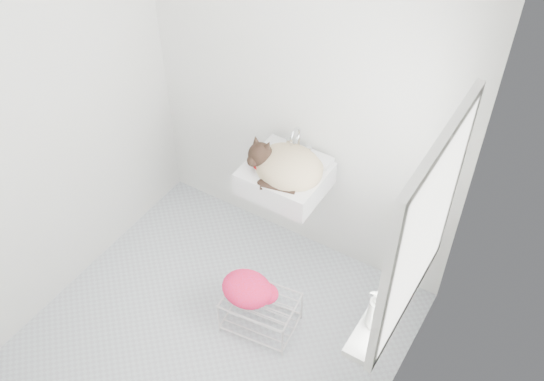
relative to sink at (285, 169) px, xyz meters
The scene contains 15 objects.
floor 1.13m from the sink, 93.12° to the right, with size 2.20×2.00×0.02m, color silver.
back_wall 0.48m from the sink, 98.82° to the left, with size 2.20×0.02×2.50m, color white.
right_wall 1.35m from the sink, 34.93° to the right, with size 0.02×2.00×2.50m, color white.
left_wall 1.42m from the sink, 147.02° to the right, with size 0.02×2.00×2.50m, color white.
window_glass 1.28m from the sink, 27.33° to the right, with size 0.01×0.80×1.00m, color white.
window_frame 1.27m from the sink, 27.67° to the right, with size 0.04×0.90×1.10m, color white.
windowsill 1.11m from the sink, 29.11° to the right, with size 0.16×0.88×0.04m, color white.
sink is the anchor object (origin of this frame).
faucet 0.23m from the sink, 90.00° to the left, with size 0.18×0.13×0.18m, color silver, non-canonical shape.
cat 0.05m from the sink, 55.61° to the right, with size 0.46×0.38×0.29m.
wire_rack 0.91m from the sink, 73.81° to the right, with size 0.44×0.31×0.26m, color silver.
towel 0.81m from the sink, 82.27° to the right, with size 0.34×0.24×0.14m, color #F10600.
bottle_a 1.23m from the sink, 38.71° to the right, with size 0.08×0.08×0.21m, color silver.
bottle_b 1.14m from the sink, 32.56° to the right, with size 0.09×0.10×0.21m, color teal.
bottle_c 1.03m from the sink, 20.83° to the right, with size 0.13×0.13×0.17m, color silver.
Camera 1 is at (1.48, -1.77, 3.37)m, focal length 40.51 mm.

